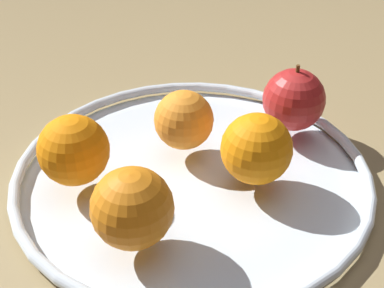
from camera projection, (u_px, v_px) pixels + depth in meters
The scene contains 7 objects.
ground_plane at pixel (192, 194), 59.42cm from camera, with size 168.03×168.03×4.00cm, color #958055.
fruit_bowl at pixel (192, 173), 57.73cm from camera, with size 38.74×38.74×1.80cm.
apple at pixel (294, 100), 61.65cm from camera, with size 7.31×7.31×8.11cm.
orange_front_right at pixel (256, 149), 53.62cm from camera, with size 7.37×7.37×7.37cm, color orange.
orange_front_left at pixel (74, 150), 53.47cm from camera, with size 7.32×7.32×7.32cm, color orange.
orange_back_left at pixel (132, 208), 46.31cm from camera, with size 7.45×7.45×7.45cm, color orange.
orange_center at pixel (184, 120), 58.69cm from camera, with size 6.67×6.67×6.67cm, color orange.
Camera 1 is at (39.21, -22.74, 36.82)cm, focal length 49.67 mm.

